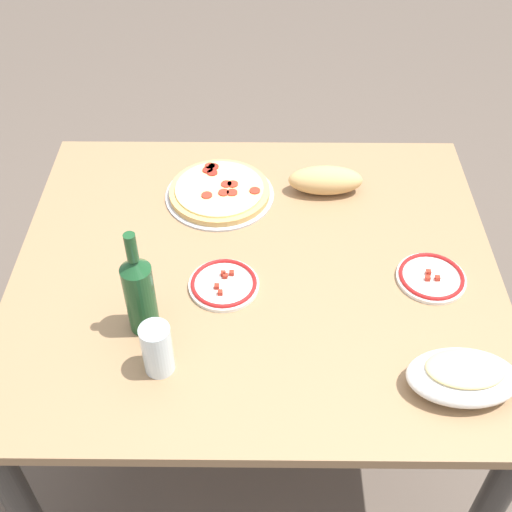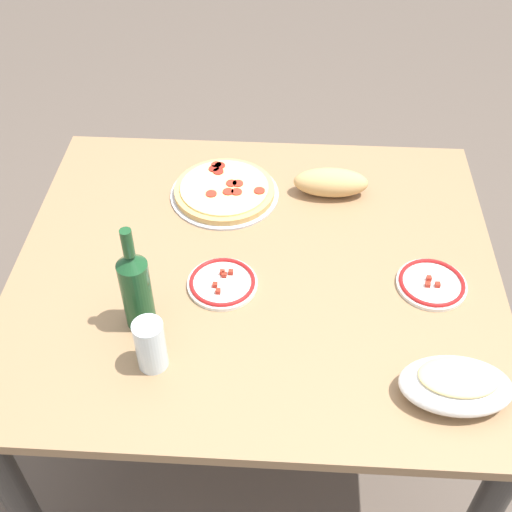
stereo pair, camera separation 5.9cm
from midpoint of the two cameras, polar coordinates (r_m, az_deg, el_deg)
ground_plane at (r=2.26m, az=0.76°, el=-14.08°), size 8.00×8.00×0.00m
dining_table at (r=1.76m, az=0.96°, el=-3.26°), size 1.24×1.09×0.74m
pepperoni_pizza at (r=1.88m, az=-1.87°, el=5.70°), size 0.31×0.31×0.03m
baked_pasta_dish at (r=1.46m, az=18.18°, el=-10.58°), size 0.24×0.15×0.08m
wine_bottle at (r=1.48m, az=-9.33°, el=-2.78°), size 0.07×0.07×0.29m
water_glass at (r=1.44m, az=-8.03°, el=-7.71°), size 0.07×0.07×0.13m
side_plate_near at (r=1.69m, az=16.04°, el=-2.33°), size 0.17×0.17×0.02m
side_plate_far at (r=1.62m, az=-1.92°, el=-2.36°), size 0.18×0.18×0.02m
bread_loaf at (r=1.88m, az=7.43°, el=6.36°), size 0.21×0.09×0.08m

